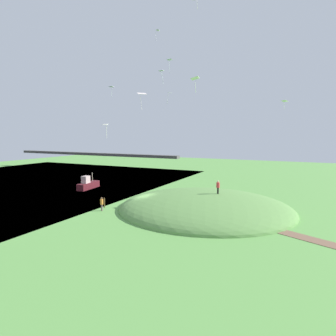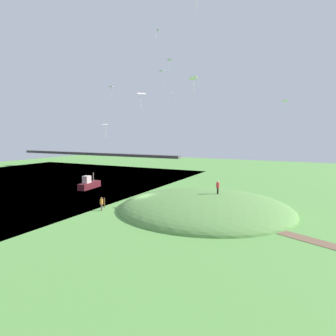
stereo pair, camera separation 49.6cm
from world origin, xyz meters
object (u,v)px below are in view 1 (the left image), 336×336
(person_with_child, at_px, (218,186))
(kite_1, at_px, (161,72))
(boat_on_lake, at_px, (88,184))
(person_on_hilltop, at_px, (102,202))
(mooring_post, at_px, (104,203))
(kite_2, at_px, (142,94))
(kite_6, at_px, (285,101))
(kite_0, at_px, (195,79))
(kite_3, at_px, (158,31))
(kite_10, at_px, (170,61))
(kite_7, at_px, (111,88))
(kite_8, at_px, (195,0))
(kite_9, at_px, (169,94))
(kite_4, at_px, (105,126))

(person_with_child, xyz_separation_m, kite_1, (-8.92, 1.08, 15.57))
(boat_on_lake, relative_size, person_on_hilltop, 3.05)
(person_with_child, xyz_separation_m, mooring_post, (-14.07, -5.93, -2.51))
(kite_1, distance_m, kite_2, 6.42)
(boat_on_lake, distance_m, kite_6, 35.53)
(boat_on_lake, xyz_separation_m, kite_0, (26.45, -15.22, 14.13))
(kite_3, distance_m, kite_10, 6.22)
(kite_6, bearing_deg, kite_7, -146.80)
(kite_7, xyz_separation_m, kite_8, (11.12, 0.53, 8.66))
(kite_9, bearing_deg, kite_6, 6.75)
(kite_3, height_order, kite_8, kite_3)
(kite_1, bearing_deg, kite_4, -96.08)
(person_on_hilltop, xyz_separation_m, kite_9, (3.69, 12.57, 15.09))
(kite_4, bearing_deg, kite_3, 93.64)
(kite_8, bearing_deg, kite_6, 55.12)
(boat_on_lake, height_order, mooring_post, boat_on_lake)
(boat_on_lake, distance_m, kite_3, 28.59)
(person_with_child, relative_size, kite_3, 1.05)
(kite_2, distance_m, kite_3, 13.36)
(person_on_hilltop, height_order, kite_2, kite_2)
(kite_0, height_order, kite_8, kite_8)
(kite_4, xyz_separation_m, kite_7, (-2.46, 4.54, 5.00))
(kite_6, xyz_separation_m, kite_10, (-15.22, -5.21, 5.95))
(kite_1, distance_m, kite_10, 2.05)
(boat_on_lake, relative_size, kite_4, 3.43)
(boat_on_lake, distance_m, person_with_child, 25.84)
(kite_2, bearing_deg, boat_on_lake, 154.34)
(kite_10, bearing_deg, kite_8, -47.51)
(kite_1, height_order, kite_3, kite_3)
(kite_8, bearing_deg, kite_2, 171.75)
(kite_6, bearing_deg, kite_8, -124.88)
(kite_0, relative_size, kite_9, 0.76)
(kite_2, relative_size, kite_8, 1.87)
(kite_4, height_order, kite_7, kite_7)
(kite_0, distance_m, mooring_post, 21.46)
(kite_6, bearing_deg, kite_2, -145.16)
(kite_3, bearing_deg, kite_8, -43.77)
(kite_7, relative_size, kite_9, 0.75)
(kite_2, distance_m, kite_10, 8.19)
(kite_4, bearing_deg, person_with_child, 45.51)
(boat_on_lake, height_order, kite_8, kite_8)
(kite_0, relative_size, kite_7, 1.02)
(kite_2, relative_size, mooring_post, 1.58)
(kite_9, bearing_deg, kite_4, -91.79)
(kite_1, bearing_deg, person_on_hilltop, -117.52)
(kite_0, xyz_separation_m, kite_4, (-11.12, 1.17, -4.05))
(boat_on_lake, distance_m, kite_10, 26.28)
(boat_on_lake, height_order, kite_2, kite_2)
(kite_3, bearing_deg, kite_9, 41.85)
(kite_3, bearing_deg, kite_10, -33.56)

